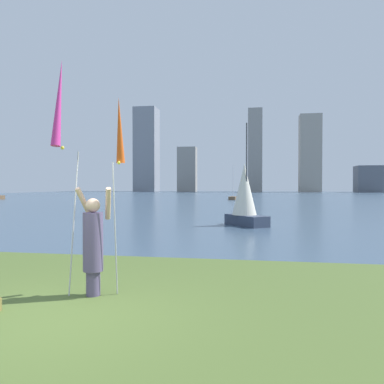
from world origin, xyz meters
name	(u,v)px	position (x,y,z in m)	size (l,w,h in m)	color
ground	(236,199)	(0.00, 50.95, -0.06)	(120.00, 138.00, 0.12)	#475B28
person	(93,242)	(0.07, 1.18, 0.96)	(0.72, 0.53, 1.96)	#594C72
kite_flag_left	(59,107)	(-0.32, 0.74, 3.31)	(0.16, 0.91, 4.15)	#B2B2B7
kite_flag_right	(119,135)	(0.47, 1.46, 2.93)	(0.16, 0.49, 3.61)	#B2B2B7
sailboat_2	(245,197)	(2.42, 13.58, 1.42)	(2.28, 2.52, 5.05)	#333D51
sailboat_5	(233,198)	(-0.15, 46.47, 0.28)	(1.19, 1.81, 4.71)	brown
skyline_tower_0	(146,150)	(-31.85, 111.57, 13.36)	(7.05, 6.77, 26.71)	gray
skyline_tower_1	(187,170)	(-17.95, 108.37, 6.84)	(5.70, 3.78, 13.67)	gray
skyline_tower_2	(255,151)	(2.63, 109.27, 12.29)	(4.14, 7.15, 24.57)	gray
skyline_tower_3	(310,153)	(18.27, 107.56, 11.16)	(6.03, 4.78, 22.33)	gray
skyline_tower_4	(368,179)	(34.22, 108.08, 3.75)	(6.75, 5.85, 7.50)	#565B66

